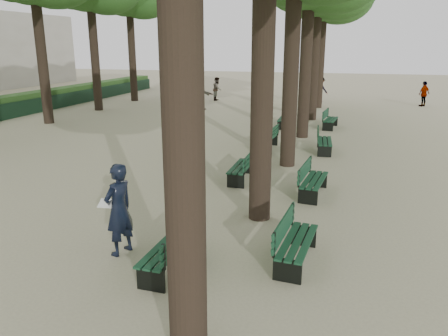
# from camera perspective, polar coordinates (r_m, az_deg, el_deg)

# --- Properties ---
(ground) EXTENTS (120.00, 120.00, 0.00)m
(ground) POSITION_cam_1_polar(r_m,az_deg,el_deg) (8.65, -9.48, -12.70)
(ground) COLOR tan
(ground) RESTS_ON ground
(bench_left_0) EXTENTS (0.62, 1.82, 0.92)m
(bench_left_0) POSITION_cam_1_polar(r_m,az_deg,el_deg) (8.41, -7.16, -11.36)
(bench_left_0) COLOR black
(bench_left_0) RESTS_ON ground
(bench_left_1) EXTENTS (0.57, 1.80, 0.92)m
(bench_left_1) POSITION_cam_1_polar(r_m,az_deg,el_deg) (13.59, 2.32, -0.51)
(bench_left_1) COLOR black
(bench_left_1) RESTS_ON ground
(bench_left_2) EXTENTS (0.70, 1.84, 0.92)m
(bench_left_2) POSITION_cam_1_polar(r_m,az_deg,el_deg) (17.72, 5.61, 3.33)
(bench_left_2) COLOR black
(bench_left_2) RESTS_ON ground
(bench_left_3) EXTENTS (0.61, 1.81, 0.92)m
(bench_left_3) POSITION_cam_1_polar(r_m,az_deg,el_deg) (22.56, 7.89, 5.97)
(bench_left_3) COLOR black
(bench_left_3) RESTS_ON ground
(bench_right_0) EXTENTS (0.72, 1.84, 0.92)m
(bench_right_0) POSITION_cam_1_polar(r_m,az_deg,el_deg) (8.70, 9.43, -10.48)
(bench_right_0) COLOR black
(bench_right_0) RESTS_ON ground
(bench_right_1) EXTENTS (0.75, 1.85, 0.92)m
(bench_right_1) POSITION_cam_1_polar(r_m,az_deg,el_deg) (12.49, 11.60, -2.32)
(bench_right_1) COLOR black
(bench_right_1) RESTS_ON ground
(bench_right_2) EXTENTS (0.70, 1.84, 0.92)m
(bench_right_2) POSITION_cam_1_polar(r_m,az_deg,el_deg) (17.58, 12.96, 2.90)
(bench_right_2) COLOR black
(bench_right_2) RESTS_ON ground
(bench_right_3) EXTENTS (0.76, 1.85, 0.92)m
(bench_right_3) POSITION_cam_1_polar(r_m,az_deg,el_deg) (22.73, 13.71, 5.74)
(bench_right_3) COLOR black
(bench_right_3) RESTS_ON ground
(man_with_map) EXTENTS (0.73, 0.83, 1.89)m
(man_with_map) POSITION_cam_1_polar(r_m,az_deg,el_deg) (8.94, -13.57, -5.29)
(man_with_map) COLOR black
(man_with_map) RESTS_ON ground
(pedestrian_b) EXTENTS (1.18, 0.89, 1.79)m
(pedestrian_b) POSITION_cam_1_polar(r_m,az_deg,el_deg) (33.35, 12.49, 10.01)
(pedestrian_b) COLOR #262628
(pedestrian_b) RESTS_ON ground
(pedestrian_e) EXTENTS (1.76, 0.89, 1.87)m
(pedestrian_e) POSITION_cam_1_polar(r_m,az_deg,el_deg) (28.58, -3.11, 9.51)
(pedestrian_e) COLOR #262628
(pedestrian_e) RESTS_ON ground
(pedestrian_d) EXTENTS (0.86, 0.78, 1.70)m
(pedestrian_d) POSITION_cam_1_polar(r_m,az_deg,el_deg) (31.76, 5.36, 9.95)
(pedestrian_d) COLOR #262628
(pedestrian_d) RESTS_ON ground
(pedestrian_a) EXTENTS (0.43, 0.86, 1.71)m
(pedestrian_a) POSITION_cam_1_polar(r_m,az_deg,el_deg) (33.24, -0.89, 10.29)
(pedestrian_a) COLOR #262628
(pedestrian_a) RESTS_ON ground
(pedestrian_c) EXTENTS (0.94, 0.94, 1.69)m
(pedestrian_c) POSITION_cam_1_polar(r_m,az_deg,el_deg) (32.91, 24.66, 8.80)
(pedestrian_c) COLOR #262628
(pedestrian_c) RESTS_ON ground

